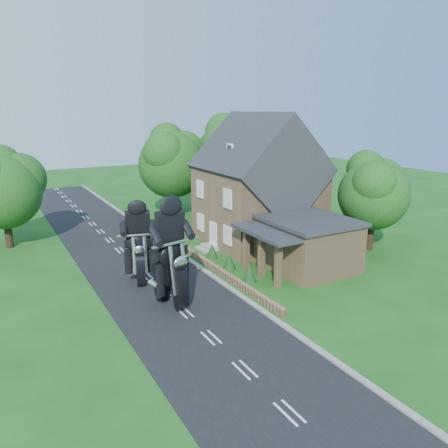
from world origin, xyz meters
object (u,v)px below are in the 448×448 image
annex (306,243)px  motorcycle_follow (140,271)px  garden_wall (194,254)px  motorcycle_lead (171,290)px  house (258,188)px

annex → motorcycle_follow: annex is taller
garden_wall → annex: bearing=-46.2°
annex → motorcycle_lead: annex is taller
motorcycle_lead → motorcycle_follow: (-0.43, 3.99, -0.14)m
motorcycle_lead → motorcycle_follow: size_ratio=1.17×
garden_wall → house: (6.19, 1.00, 4.14)m
annex → motorcycle_lead: size_ratio=3.56×
garden_wall → annex: size_ratio=3.12×
annex → motorcycle_lead: 10.21m
motorcycle_follow → house: bearing=-145.7°
annex → garden_wall: bearing=133.8°
motorcycle_lead → motorcycle_follow: bearing=-96.5°
house → annex: (-0.62, -6.80, -2.58)m
garden_wall → motorcycle_follow: size_ratio=13.05×
motorcycle_follow → motorcycle_lead: bearing=111.4°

